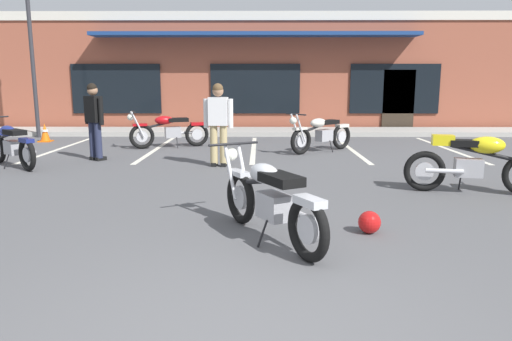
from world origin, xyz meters
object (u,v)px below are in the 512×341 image
motorcycle_silver_naked (11,144)px  traffic_cone (45,133)px  parking_lot_lamp_post (29,35)px  motorcycle_red_sportbike (169,130)px  helmet_on_pavement (369,222)px  motorcycle_black_cruiser (483,160)px  person_in_black_shirt (218,120)px  motorcycle_foreground_classic (269,198)px  person_in_shorts_foreground (94,117)px  motorcycle_blue_standard (321,133)px

motorcycle_silver_naked → traffic_cone: (-1.13, 4.06, -0.20)m
parking_lot_lamp_post → traffic_cone: bearing=-54.5°
motorcycle_red_sportbike → helmet_on_pavement: bearing=-63.1°
motorcycle_black_cruiser → person_in_black_shirt: person_in_black_shirt is taller
traffic_cone → motorcycle_red_sportbike: bearing=-17.7°
person_in_black_shirt → helmet_on_pavement: bearing=-64.3°
helmet_on_pavement → parking_lot_lamp_post: 12.69m
motorcycle_foreground_classic → person_in_shorts_foreground: bearing=124.9°
motorcycle_black_cruiser → person_in_shorts_foreground: bearing=156.1°
motorcycle_foreground_classic → traffic_cone: (-6.27, 8.58, -0.20)m
person_in_black_shirt → helmet_on_pavement: 4.89m
person_in_black_shirt → traffic_cone: size_ratio=3.16×
motorcycle_foreground_classic → helmet_on_pavement: bearing=10.8°
helmet_on_pavement → motorcycle_silver_naked: bearing=145.7°
traffic_cone → motorcycle_foreground_classic: bearing=-53.8°
motorcycle_silver_naked → person_in_black_shirt: 4.23m
motorcycle_blue_standard → traffic_cone: 7.92m
motorcycle_red_sportbike → motorcycle_black_cruiser: same height
motorcycle_blue_standard → helmet_on_pavement: size_ratio=6.73×
motorcycle_blue_standard → motorcycle_foreground_classic: bearing=-102.0°
motorcycle_foreground_classic → motorcycle_black_cruiser: 3.97m
motorcycle_blue_standard → traffic_cone: motorcycle_blue_standard is taller
motorcycle_blue_standard → person_in_black_shirt: person_in_black_shirt is taller
motorcycle_blue_standard → helmet_on_pavement: motorcycle_blue_standard is taller
motorcycle_blue_standard → parking_lot_lamp_post: bearing=160.9°
motorcycle_foreground_classic → person_in_shorts_foreground: (-3.69, 5.30, 0.49)m
motorcycle_silver_naked → motorcycle_blue_standard: (6.55, 2.12, 0.00)m
motorcycle_black_cruiser → person_in_black_shirt: (-4.25, 2.37, 0.42)m
motorcycle_silver_naked → motorcycle_blue_standard: 6.88m
motorcycle_silver_naked → person_in_shorts_foreground: bearing=28.5°
motorcycle_silver_naked → person_in_black_shirt: (4.20, 0.05, 0.49)m
motorcycle_blue_standard → parking_lot_lamp_post: 9.22m
person_in_black_shirt → traffic_cone: bearing=143.0°
motorcycle_black_cruiser → helmet_on_pavement: size_ratio=8.03×
motorcycle_black_cruiser → motorcycle_silver_naked: same height
motorcycle_foreground_classic → motorcycle_red_sportbike: size_ratio=0.95×
person_in_shorts_foreground → traffic_cone: 4.22m
motorcycle_red_sportbike → person_in_black_shirt: size_ratio=1.20×
person_in_black_shirt → motorcycle_silver_naked: bearing=-179.3°
motorcycle_blue_standard → motorcycle_black_cruiser: bearing=-66.7°
motorcycle_red_sportbike → person_in_shorts_foreground: (-1.22, -2.06, 0.49)m
person_in_shorts_foreground → parking_lot_lamp_post: parking_lot_lamp_post is taller
person_in_black_shirt → traffic_cone: (-5.33, 4.01, -0.69)m
motorcycle_foreground_classic → traffic_cone: bearing=126.2°
person_in_shorts_foreground → traffic_cone: (-2.58, 3.27, -0.69)m
person_in_shorts_foreground → helmet_on_pavement: size_ratio=6.44×
traffic_cone → motorcycle_black_cruiser: bearing=-33.7°
person_in_black_shirt → parking_lot_lamp_post: bearing=140.4°
motorcycle_blue_standard → person_in_black_shirt: 3.16m
motorcycle_black_cruiser → traffic_cone: size_ratio=3.94×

